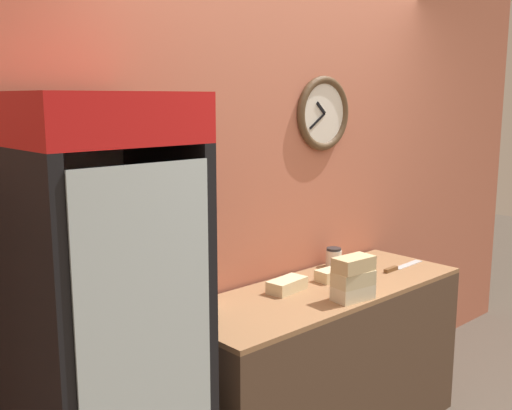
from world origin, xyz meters
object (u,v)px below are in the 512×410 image
(sandwich_stack_middle, at_px, (353,278))
(sandwich_flat_right, at_px, (287,285))
(sandwich_flat_left, at_px, (333,274))
(sandwich_stack_bottom, at_px, (353,293))
(sandwich_stack_top, at_px, (354,264))
(condiment_jar, at_px, (334,257))
(beverage_cooler, at_px, (99,323))
(napkin_dispenser, at_px, (200,298))
(chefs_knife, at_px, (398,267))

(sandwich_stack_middle, distance_m, sandwich_flat_right, 0.35)
(sandwich_stack_middle, xyz_separation_m, sandwich_flat_left, (0.18, 0.28, -0.08))
(sandwich_stack_bottom, distance_m, sandwich_stack_top, 0.15)
(sandwich_flat_left, distance_m, condiment_jar, 0.27)
(beverage_cooler, bearing_deg, sandwich_stack_bottom, -11.28)
(sandwich_flat_right, bearing_deg, sandwich_flat_left, -5.97)
(sandwich_stack_bottom, distance_m, sandwich_flat_right, 0.35)
(sandwich_flat_left, relative_size, condiment_jar, 1.87)
(sandwich_flat_left, xyz_separation_m, napkin_dispenser, (-0.83, 0.12, 0.03))
(chefs_knife, bearing_deg, beverage_cooler, 177.29)
(sandwich_stack_middle, bearing_deg, chefs_knife, 14.28)
(sandwich_stack_bottom, xyz_separation_m, sandwich_stack_middle, (0.00, 0.00, 0.07))
(sandwich_stack_top, relative_size, napkin_dispenser, 1.78)
(beverage_cooler, xyz_separation_m, napkin_dispenser, (0.60, 0.15, -0.08))
(sandwich_flat_right, relative_size, condiment_jar, 2.06)
(sandwich_stack_bottom, height_order, sandwich_stack_top, sandwich_stack_top)
(beverage_cooler, height_order, chefs_knife, beverage_cooler)
(sandwich_stack_top, distance_m, sandwich_flat_left, 0.37)
(beverage_cooler, bearing_deg, condiment_jar, 6.95)
(napkin_dispenser, bearing_deg, sandwich_flat_left, -8.25)
(sandwich_flat_left, distance_m, napkin_dispenser, 0.84)
(sandwich_stack_middle, relative_size, condiment_jar, 1.94)
(beverage_cooler, xyz_separation_m, sandwich_stack_bottom, (1.25, -0.25, -0.10))
(sandwich_flat_right, distance_m, chefs_knife, 0.79)
(beverage_cooler, relative_size, sandwich_stack_bottom, 8.60)
(sandwich_flat_right, bearing_deg, sandwich_stack_top, -65.24)
(beverage_cooler, distance_m, condiment_jar, 1.65)
(sandwich_stack_top, height_order, sandwich_flat_right, sandwich_stack_top)
(beverage_cooler, xyz_separation_m, condiment_jar, (1.64, 0.20, -0.08))
(condiment_jar, bearing_deg, beverage_cooler, -173.05)
(sandwich_flat_right, xyz_separation_m, napkin_dispenser, (-0.50, 0.09, 0.03))
(beverage_cooler, height_order, sandwich_flat_left, beverage_cooler)
(sandwich_stack_bottom, distance_m, chefs_knife, 0.65)
(sandwich_flat_right, bearing_deg, napkin_dispenser, 170.27)
(sandwich_stack_middle, bearing_deg, sandwich_stack_top, 180.00)
(sandwich_stack_bottom, height_order, sandwich_flat_right, sandwich_stack_bottom)
(sandwich_flat_left, height_order, napkin_dispenser, napkin_dispenser)
(sandwich_flat_right, bearing_deg, sandwich_stack_middle, -65.24)
(sandwich_stack_middle, distance_m, napkin_dispenser, 0.76)
(sandwich_stack_middle, relative_size, napkin_dispenser, 1.83)
(beverage_cooler, height_order, sandwich_flat_right, beverage_cooler)
(sandwich_stack_middle, bearing_deg, sandwich_flat_right, 114.76)
(beverage_cooler, relative_size, sandwich_flat_right, 8.14)
(sandwich_flat_left, height_order, condiment_jar, condiment_jar)
(sandwich_stack_top, height_order, napkin_dispenser, sandwich_stack_top)
(sandwich_stack_middle, xyz_separation_m, napkin_dispenser, (-0.64, 0.40, -0.05))
(chefs_knife, relative_size, condiment_jar, 3.31)
(sandwich_flat_right, distance_m, condiment_jar, 0.55)
(chefs_knife, height_order, condiment_jar, condiment_jar)
(beverage_cooler, xyz_separation_m, chefs_knife, (1.88, -0.09, -0.13))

